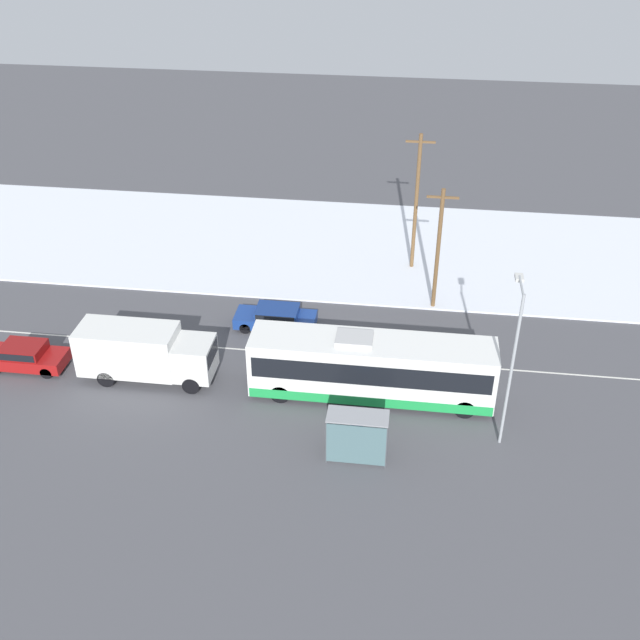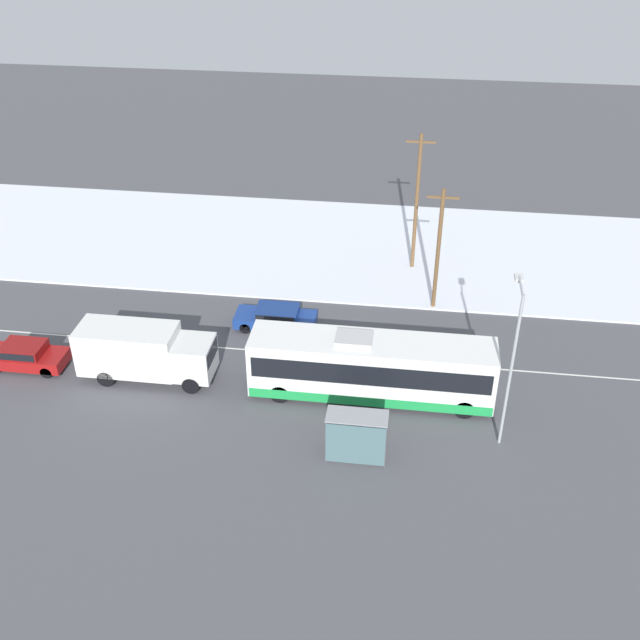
{
  "view_description": "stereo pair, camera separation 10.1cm",
  "coord_description": "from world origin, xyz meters",
  "px_view_note": "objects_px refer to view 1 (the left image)",
  "views": [
    {
      "loc": [
        3.17,
        -33.32,
        23.44
      ],
      "look_at": [
        -1.44,
        1.4,
        1.4
      ],
      "focal_mm": 42.0,
      "sensor_mm": 36.0,
      "label": 1
    },
    {
      "loc": [
        3.27,
        -33.3,
        23.44
      ],
      "look_at": [
        -1.44,
        1.4,
        1.4
      ],
      "focal_mm": 42.0,
      "sensor_mm": 36.0,
      "label": 2
    }
  ],
  "objects_px": {
    "bus_shelter": "(357,432)",
    "streetlamp": "(513,350)",
    "sedan_car": "(276,317)",
    "pedestrian_at_stop": "(356,424)",
    "box_truck": "(143,351)",
    "utility_pole_roadside": "(438,248)",
    "utility_pole_snowlot": "(416,201)",
    "city_bus": "(372,368)",
    "parked_car_near_truck": "(26,355)"
  },
  "relations": [
    {
      "from": "bus_shelter",
      "to": "streetlamp",
      "type": "distance_m",
      "value": 7.73
    },
    {
      "from": "sedan_car",
      "to": "pedestrian_at_stop",
      "type": "bearing_deg",
      "value": 120.74
    },
    {
      "from": "box_truck",
      "to": "utility_pole_roadside",
      "type": "bearing_deg",
      "value": 31.48
    },
    {
      "from": "bus_shelter",
      "to": "utility_pole_roadside",
      "type": "bearing_deg",
      "value": 76.42
    },
    {
      "from": "box_truck",
      "to": "sedan_car",
      "type": "xyz_separation_m",
      "value": [
        5.87,
        5.6,
        -0.9
      ]
    },
    {
      "from": "pedestrian_at_stop",
      "to": "utility_pole_snowlot",
      "type": "height_order",
      "value": "utility_pole_snowlot"
    },
    {
      "from": "bus_shelter",
      "to": "streetlamp",
      "type": "bearing_deg",
      "value": 21.1
    },
    {
      "from": "pedestrian_at_stop",
      "to": "bus_shelter",
      "type": "distance_m",
      "value": 1.49
    },
    {
      "from": "pedestrian_at_stop",
      "to": "city_bus",
      "type": "bearing_deg",
      "value": 83.45
    },
    {
      "from": "pedestrian_at_stop",
      "to": "utility_pole_snowlot",
      "type": "bearing_deg",
      "value": 83.26
    },
    {
      "from": "utility_pole_snowlot",
      "to": "utility_pole_roadside",
      "type": "bearing_deg",
      "value": -73.86
    },
    {
      "from": "utility_pole_roadside",
      "to": "utility_pole_snowlot",
      "type": "xyz_separation_m",
      "value": [
        -1.42,
        4.92,
        0.73
      ]
    },
    {
      "from": "utility_pole_snowlot",
      "to": "pedestrian_at_stop",
      "type": "bearing_deg",
      "value": -96.74
    },
    {
      "from": "city_bus",
      "to": "bus_shelter",
      "type": "height_order",
      "value": "city_bus"
    },
    {
      "from": "pedestrian_at_stop",
      "to": "sedan_car",
      "type": "bearing_deg",
      "value": 120.74
    },
    {
      "from": "sedan_car",
      "to": "bus_shelter",
      "type": "distance_m",
      "value": 11.94
    },
    {
      "from": "bus_shelter",
      "to": "utility_pole_snowlot",
      "type": "relative_size",
      "value": 0.3
    },
    {
      "from": "box_truck",
      "to": "utility_pole_snowlot",
      "type": "xyz_separation_m",
      "value": [
        13.41,
        14.0,
        3.1
      ]
    },
    {
      "from": "city_bus",
      "to": "bus_shelter",
      "type": "distance_m",
      "value": 4.92
    },
    {
      "from": "box_truck",
      "to": "utility_pole_roadside",
      "type": "xyz_separation_m",
      "value": [
        14.84,
        9.09,
        2.37
      ]
    },
    {
      "from": "pedestrian_at_stop",
      "to": "bus_shelter",
      "type": "relative_size",
      "value": 0.61
    },
    {
      "from": "box_truck",
      "to": "pedestrian_at_stop",
      "type": "height_order",
      "value": "box_truck"
    },
    {
      "from": "pedestrian_at_stop",
      "to": "streetlamp",
      "type": "distance_m",
      "value": 7.82
    },
    {
      "from": "box_truck",
      "to": "pedestrian_at_stop",
      "type": "distance_m",
      "value": 11.9
    },
    {
      "from": "bus_shelter",
      "to": "parked_car_near_truck",
      "type": "bearing_deg",
      "value": 164.74
    },
    {
      "from": "utility_pole_snowlot",
      "to": "parked_car_near_truck",
      "type": "bearing_deg",
      "value": -145.05
    },
    {
      "from": "streetlamp",
      "to": "utility_pole_roadside",
      "type": "bearing_deg",
      "value": 105.39
    },
    {
      "from": "city_bus",
      "to": "utility_pole_snowlot",
      "type": "xyz_separation_m",
      "value": [
        1.67,
        14.0,
        3.03
      ]
    },
    {
      "from": "city_bus",
      "to": "streetlamp",
      "type": "bearing_deg",
      "value": -20.92
    },
    {
      "from": "sedan_car",
      "to": "bus_shelter",
      "type": "bearing_deg",
      "value": 117.97
    },
    {
      "from": "streetlamp",
      "to": "box_truck",
      "type": "bearing_deg",
      "value": 172.45
    },
    {
      "from": "streetlamp",
      "to": "city_bus",
      "type": "bearing_deg",
      "value": 159.08
    },
    {
      "from": "city_bus",
      "to": "bus_shelter",
      "type": "relative_size",
      "value": 4.4
    },
    {
      "from": "box_truck",
      "to": "utility_pole_snowlot",
      "type": "relative_size",
      "value": 0.77
    },
    {
      "from": "sedan_car",
      "to": "parked_car_near_truck",
      "type": "xyz_separation_m",
      "value": [
        -12.47,
        -5.59,
        0.03
      ]
    },
    {
      "from": "utility_pole_snowlot",
      "to": "bus_shelter",
      "type": "bearing_deg",
      "value": -95.91
    },
    {
      "from": "utility_pole_roadside",
      "to": "sedan_car",
      "type": "bearing_deg",
      "value": -158.77
    },
    {
      "from": "city_bus",
      "to": "bus_shelter",
      "type": "xyz_separation_m",
      "value": [
        -0.29,
        -4.91,
        -0.03
      ]
    },
    {
      "from": "pedestrian_at_stop",
      "to": "streetlamp",
      "type": "xyz_separation_m",
      "value": [
        6.66,
        1.19,
        3.92
      ]
    },
    {
      "from": "streetlamp",
      "to": "utility_pole_snowlot",
      "type": "height_order",
      "value": "utility_pole_snowlot"
    },
    {
      "from": "utility_pole_roadside",
      "to": "pedestrian_at_stop",
      "type": "bearing_deg",
      "value": -105.46
    },
    {
      "from": "parked_car_near_truck",
      "to": "utility_pole_roadside",
      "type": "distance_m",
      "value": 23.49
    },
    {
      "from": "box_truck",
      "to": "sedan_car",
      "type": "relative_size",
      "value": 1.5
    },
    {
      "from": "box_truck",
      "to": "pedestrian_at_stop",
      "type": "bearing_deg",
      "value": -17.52
    },
    {
      "from": "city_bus",
      "to": "streetlamp",
      "type": "xyz_separation_m",
      "value": [
        6.25,
        -2.39,
        3.24
      ]
    },
    {
      "from": "utility_pole_roadside",
      "to": "utility_pole_snowlot",
      "type": "relative_size",
      "value": 0.84
    },
    {
      "from": "utility_pole_roadside",
      "to": "streetlamp",
      "type": "bearing_deg",
      "value": -74.61
    },
    {
      "from": "box_truck",
      "to": "parked_car_near_truck",
      "type": "height_order",
      "value": "box_truck"
    },
    {
      "from": "sedan_car",
      "to": "utility_pole_snowlot",
      "type": "xyz_separation_m",
      "value": [
        7.54,
        8.4,
        4.0
      ]
    },
    {
      "from": "streetlamp",
      "to": "utility_pole_roadside",
      "type": "distance_m",
      "value": 11.93
    }
  ]
}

